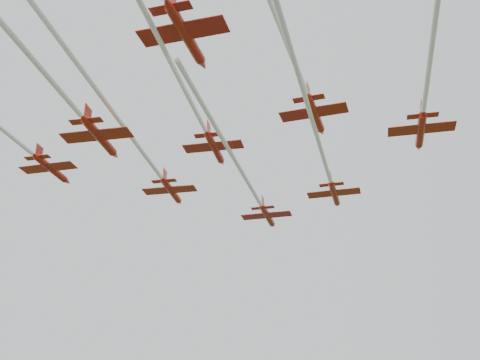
# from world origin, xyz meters

# --- Properties ---
(jet_lead) EXTENTS (11.82, 52.59, 2.61)m
(jet_lead) POSITION_xyz_m (7.05, 1.21, 52.99)
(jet_lead) COLOR #B01E10
(jet_row2_left) EXTENTS (9.58, 58.11, 2.58)m
(jet_row2_left) POSITION_xyz_m (-7.37, -12.00, 53.65)
(jet_row2_left) COLOR #B01E10
(jet_row2_right) EXTENTS (14.38, 67.71, 2.34)m
(jet_row2_right) POSITION_xyz_m (16.44, -21.06, 50.37)
(jet_row2_right) COLOR #B01E10
(jet_row3_left) EXTENTS (10.85, 47.53, 2.55)m
(jet_row3_left) POSITION_xyz_m (-23.96, -17.25, 53.89)
(jet_row3_left) COLOR #B01E10
(jet_row3_mid) EXTENTS (10.80, 67.59, 2.48)m
(jet_row3_mid) POSITION_xyz_m (1.00, -30.60, 53.59)
(jet_row3_mid) COLOR #B01E10
(jet_row3_right) EXTENTS (9.87, 52.33, 2.53)m
(jet_row3_right) POSITION_xyz_m (28.83, -27.37, 53.07)
(jet_row3_right) COLOR #B01E10
(jet_row4_left) EXTENTS (11.00, 67.45, 2.61)m
(jet_row4_left) POSITION_xyz_m (-11.67, -40.41, 50.29)
(jet_row4_left) COLOR #B01E10
(jet_row4_right) EXTENTS (16.67, 63.42, 2.35)m
(jet_row4_right) POSITION_xyz_m (12.53, -41.57, 51.05)
(jet_row4_right) COLOR #B01E10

